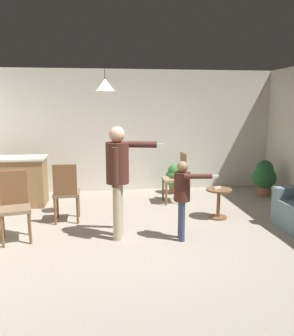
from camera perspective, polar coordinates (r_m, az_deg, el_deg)
The scene contains 13 objects.
ground at distance 5.04m, azimuth 1.53°, elevation -12.22°, with size 7.68×7.68×0.00m, color #9E9384.
wall_back at distance 7.85m, azimuth -2.05°, elevation 6.13°, with size 6.40×0.10×2.70m, color silver.
kitchen_counter at distance 7.16m, azimuth -21.15°, elevation -2.06°, with size 1.26×0.66×0.95m.
side_table_by_couch at distance 6.08m, azimuth 11.73°, elevation -5.16°, with size 0.44×0.44×0.52m.
person_adult at distance 4.95m, azimuth -4.73°, elevation -0.36°, with size 0.84×0.47×1.64m.
person_child at distance 4.96m, azimuth 5.92°, elevation -3.89°, with size 0.59×0.37×1.16m.
dining_chair_by_counter at distance 6.89m, azimuth 5.03°, elevation -1.28°, with size 0.42×0.42×1.00m.
dining_chair_near_wall at distance 5.85m, azimuth -13.22°, elevation -3.63°, with size 0.43×0.43×1.00m.
dining_chair_centre_back at distance 5.33m, azimuth -21.01°, elevation -5.44°, with size 0.51×0.51×1.00m.
potted_plant_corner at distance 7.79m, azimuth 18.76°, elevation -1.32°, with size 0.51×0.51×0.77m.
potted_plant_by_wall at distance 7.66m, azimuth 4.61°, elevation -1.54°, with size 0.42×0.42×0.65m.
spare_remote_on_table at distance 6.03m, azimuth 11.53°, elevation -3.23°, with size 0.04×0.13×0.04m, color white.
ceiling_light_pendant at distance 5.76m, azimuth -6.95°, elevation 13.45°, with size 0.32×0.32×0.55m.
Camera 1 is at (-0.73, -4.59, 1.94)m, focal length 36.93 mm.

